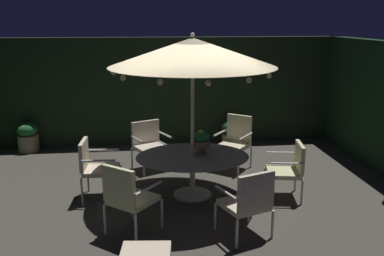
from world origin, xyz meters
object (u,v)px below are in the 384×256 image
(patio_chair_south, at_px, (289,167))
(patio_chair_north, at_px, (149,142))
(ottoman_footrest, at_px, (146,254))
(patio_chair_east, at_px, (128,195))
(patio_chair_southeast, at_px, (249,200))
(patio_chair_southwest, at_px, (235,139))
(centerpiece_planter, at_px, (201,140))
(patio_chair_northeast, at_px, (95,164))
(potted_plant_back_center, at_px, (232,132))
(patio_umbrella, at_px, (193,52))
(patio_dining_table, at_px, (192,162))
(potted_plant_left_far, at_px, (28,136))

(patio_chair_south, bearing_deg, patio_chair_north, 142.87)
(patio_chair_north, height_order, ottoman_footrest, patio_chair_north)
(patio_chair_east, relative_size, patio_chair_southeast, 1.06)
(ottoman_footrest, bearing_deg, patio_chair_southwest, 63.06)
(centerpiece_planter, bearing_deg, patio_chair_northeast, 179.88)
(patio_chair_south, bearing_deg, potted_plant_back_center, 95.43)
(patio_umbrella, bearing_deg, patio_chair_east, -129.86)
(patio_chair_north, height_order, patio_chair_southeast, patio_chair_southeast)
(patio_dining_table, distance_m, potted_plant_left_far, 4.40)
(potted_plant_back_center, xyz_separation_m, potted_plant_left_far, (-4.60, 0.08, 0.03))
(patio_umbrella, distance_m, ottoman_footrest, 3.16)
(patio_chair_south, bearing_deg, patio_chair_southwest, 110.46)
(patio_chair_east, bearing_deg, patio_chair_northeast, 113.31)
(patio_chair_southeast, distance_m, potted_plant_back_center, 4.32)
(patio_chair_east, relative_size, patio_chair_south, 1.10)
(patio_chair_northeast, height_order, patio_chair_southeast, patio_chair_northeast)
(patio_chair_north, distance_m, patio_chair_south, 2.81)
(patio_chair_north, xyz_separation_m, patio_chair_southwest, (1.67, -0.18, 0.04))
(patio_dining_table, relative_size, patio_chair_north, 2.00)
(patio_chair_north, height_order, potted_plant_back_center, patio_chair_north)
(patio_dining_table, height_order, ottoman_footrest, patio_dining_table)
(centerpiece_planter, relative_size, patio_chair_southeast, 0.42)
(ottoman_footrest, height_order, potted_plant_back_center, potted_plant_back_center)
(centerpiece_planter, bearing_deg, patio_umbrella, -151.97)
(patio_chair_east, distance_m, patio_chair_south, 2.75)
(patio_chair_southwest, bearing_deg, patio_umbrella, -128.50)
(patio_umbrella, bearing_deg, patio_dining_table, -154.29)
(centerpiece_planter, xyz_separation_m, potted_plant_back_center, (1.12, 2.70, -0.63))
(patio_umbrella, relative_size, ottoman_footrest, 4.52)
(patio_dining_table, relative_size, centerpiece_planter, 4.57)
(ottoman_footrest, bearing_deg, patio_umbrella, 70.68)
(centerpiece_planter, height_order, patio_chair_south, centerpiece_planter)
(patio_dining_table, bearing_deg, patio_chair_southwest, 51.50)
(patio_chair_south, bearing_deg, patio_chair_east, -159.65)
(ottoman_footrest, bearing_deg, patio_chair_south, 40.51)
(patio_umbrella, height_order, potted_plant_left_far, patio_umbrella)
(patio_chair_southwest, xyz_separation_m, potted_plant_left_far, (-4.33, 1.61, -0.25))
(patio_chair_southeast, xyz_separation_m, patio_chair_southwest, (0.43, 2.73, 0.04))
(patio_chair_southwest, bearing_deg, patio_chair_east, -129.18)
(patio_chair_north, bearing_deg, patio_chair_southeast, -66.87)
(centerpiece_planter, height_order, patio_chair_northeast, centerpiece_planter)
(patio_dining_table, height_order, patio_chair_northeast, patio_chair_northeast)
(patio_chair_north, bearing_deg, patio_chair_south, -37.13)
(centerpiece_planter, distance_m, patio_chair_southwest, 1.48)
(patio_chair_southeast, xyz_separation_m, potted_plant_back_center, (0.70, 4.26, -0.23))
(patio_chair_east, bearing_deg, centerpiece_planter, 48.02)
(patio_chair_north, height_order, patio_chair_east, patio_chair_east)
(patio_dining_table, distance_m, patio_chair_north, 1.58)
(patio_chair_north, bearing_deg, patio_chair_southwest, -6.11)
(patio_umbrella, xyz_separation_m, patio_chair_southeast, (0.57, -1.48, -1.82))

